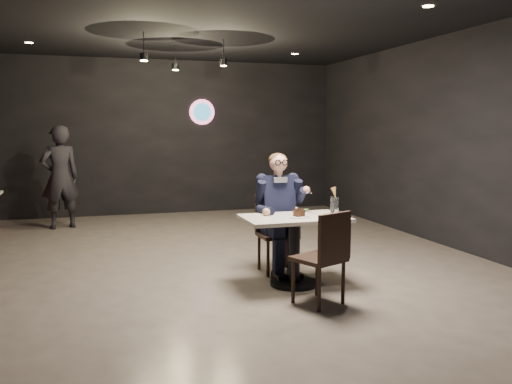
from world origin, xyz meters
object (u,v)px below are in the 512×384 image
object	(u,v)px
seated_man	(277,212)
sundae_glass	(334,206)
passerby	(60,177)
main_table	(294,251)
chair_far	(277,234)
chair_near	(318,257)

from	to	relation	value
seated_man	sundae_glass	world-z (taller)	seated_man
sundae_glass	passerby	distance (m)	5.27
main_table	passerby	distance (m)	5.01
seated_man	chair_far	bearing A→B (deg)	90.00
seated_man	main_table	bearing A→B (deg)	-90.00
chair_far	seated_man	xyz separation A→B (m)	(0.00, -0.00, 0.26)
chair_far	passerby	world-z (taller)	passerby
chair_near	sundae_glass	bearing A→B (deg)	29.56
chair_near	passerby	size ratio (longest dim) A/B	0.53
chair_far	sundae_glass	size ratio (longest dim) A/B	4.64
passerby	main_table	bearing A→B (deg)	105.11
sundae_glass	chair_near	bearing A→B (deg)	-126.53
chair_far	seated_man	world-z (taller)	seated_man
sundae_glass	main_table	bearing A→B (deg)	173.32
main_table	seated_man	world-z (taller)	seated_man
sundae_glass	passerby	bearing A→B (deg)	124.80
chair_far	chair_near	world-z (taller)	same
main_table	seated_man	size ratio (longest dim) A/B	0.76
main_table	chair_far	xyz separation A→B (m)	(0.00, 0.55, 0.09)
main_table	chair_near	xyz separation A→B (m)	(0.00, -0.65, 0.09)
chair_far	passerby	size ratio (longest dim) A/B	0.53
main_table	passerby	xyz separation A→B (m)	(-2.57, 4.28, 0.49)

